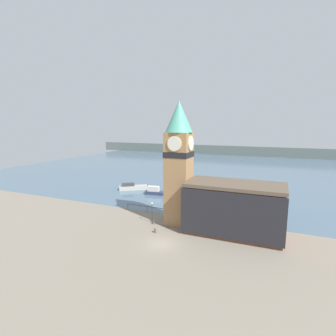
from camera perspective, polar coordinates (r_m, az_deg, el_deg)
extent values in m
plane|color=gray|center=(37.39, -1.33, -16.21)|extent=(160.00, 160.00, 0.00)
cube|color=slate|center=(104.21, 15.13, 0.18)|extent=(160.00, 120.00, 0.00)
cube|color=slate|center=(143.33, 17.46, 3.53)|extent=(180.00, 3.00, 5.00)
cube|color=#333338|center=(49.59, -4.58, -8.35)|extent=(8.96, 0.08, 0.08)
cylinder|color=#333338|center=(51.75, -8.72, -8.28)|extent=(0.07, 0.07, 1.05)
cylinder|color=#333338|center=(49.75, -4.57, -8.93)|extent=(0.07, 0.07, 1.05)
cylinder|color=#333338|center=(48.04, -0.09, -9.57)|extent=(0.07, 0.07, 1.05)
cube|color=#9E754C|center=(42.44, 2.33, -2.39)|extent=(3.79, 3.79, 14.97)
cube|color=black|center=(41.80, 2.37, 3.02)|extent=(3.91, 3.91, 0.90)
cylinder|color=tan|center=(39.82, 1.38, 5.28)|extent=(2.37, 0.12, 2.37)
cylinder|color=silver|center=(39.74, 1.34, 5.27)|extent=(2.16, 0.12, 2.16)
cylinder|color=tan|center=(40.98, 4.95, 5.37)|extent=(0.12, 2.37, 2.37)
cylinder|color=silver|center=(40.96, 5.06, 5.36)|extent=(0.12, 2.16, 2.16)
cone|color=#51A88E|center=(41.55, 2.42, 11.13)|extent=(4.35, 4.35, 4.87)
cube|color=brown|center=(40.77, 14.21, -8.82)|extent=(13.77, 6.64, 7.21)
cube|color=brown|center=(39.75, 14.44, -3.53)|extent=(14.17, 7.04, 0.50)
cube|color=#232328|center=(37.47, 13.37, -10.20)|extent=(14.27, 0.30, 6.63)
cube|color=#333856|center=(61.50, -2.19, -5.45)|extent=(6.25, 2.61, 0.77)
cube|color=silver|center=(61.57, -3.17, -4.51)|extent=(2.81, 1.60, 1.16)
cube|color=#B7B2A8|center=(66.62, -7.58, -4.26)|extent=(6.73, 5.45, 0.98)
cube|color=#38383D|center=(66.35, -8.68, -3.58)|extent=(3.23, 2.79, 0.73)
cylinder|color=brown|center=(44.02, -3.17, -11.76)|extent=(0.25, 0.25, 0.54)
sphere|color=brown|center=(43.92, -3.17, -11.44)|extent=(0.26, 0.26, 0.26)
cylinder|color=brown|center=(40.81, -2.81, -13.51)|extent=(0.33, 0.33, 0.55)
sphere|color=brown|center=(40.71, -2.82, -13.15)|extent=(0.34, 0.34, 0.34)
cylinder|color=#2D2D33|center=(44.11, -3.48, -9.83)|extent=(0.10, 0.10, 3.28)
sphere|color=silver|center=(43.57, -3.51, -7.67)|extent=(0.32, 0.32, 0.32)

